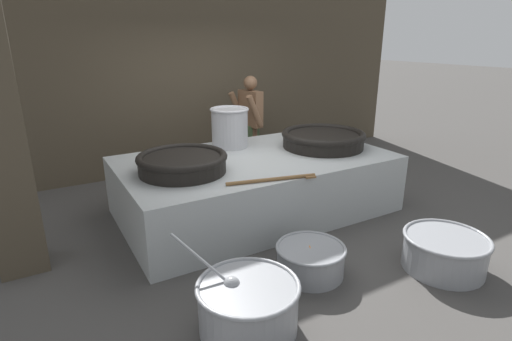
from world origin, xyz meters
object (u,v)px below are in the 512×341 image
object	(u,v)px
prep_bowl_vegetables	(248,304)
giant_wok_far	(323,139)
giant_wok_near	(182,162)
prep_bowl_meat	(445,251)
stock_pot	(230,127)
prep_bowl_extra	(310,259)
cook	(250,121)

from	to	relation	value
prep_bowl_vegetables	giant_wok_far	bearing A→B (deg)	40.09
giant_wok_near	prep_bowl_meat	size ratio (longest dim) A/B	1.24
stock_pot	prep_bowl_meat	xyz separation A→B (m)	(0.98, -2.82, -0.84)
prep_bowl_extra	stock_pot	bearing A→B (deg)	83.82
giant_wok_near	prep_bowl_extra	distance (m)	1.80
giant_wok_far	stock_pot	size ratio (longest dim) A/B	2.13
prep_bowl_vegetables	prep_bowl_extra	size ratio (longest dim) A/B	1.33
giant_wok_near	prep_bowl_meat	bearing A→B (deg)	-46.57
prep_bowl_vegetables	prep_bowl_meat	size ratio (longest dim) A/B	1.11
stock_pot	cook	xyz separation A→B (m)	(0.81, 0.87, -0.16)
cook	giant_wok_far	bearing A→B (deg)	92.71
giant_wok_far	prep_bowl_meat	bearing A→B (deg)	-93.64
giant_wok_far	cook	world-z (taller)	cook
giant_wok_near	prep_bowl_meat	world-z (taller)	giant_wok_near
prep_bowl_vegetables	prep_bowl_meat	bearing A→B (deg)	-5.98
prep_bowl_meat	cook	bearing A→B (deg)	92.64
stock_pot	prep_bowl_meat	size ratio (longest dim) A/B	0.66
giant_wok_far	prep_bowl_meat	size ratio (longest dim) A/B	1.40
giant_wok_near	prep_bowl_meat	xyz separation A→B (m)	(1.96, -2.08, -0.68)
giant_wok_far	prep_bowl_extra	bearing A→B (deg)	-131.55
giant_wok_near	cook	size ratio (longest dim) A/B	0.63
cook	prep_bowl_extra	distance (m)	3.34
giant_wok_near	prep_bowl_vegetables	bearing A→B (deg)	-95.29
prep_bowl_vegetables	stock_pot	bearing A→B (deg)	66.09
cook	prep_bowl_meat	bearing A→B (deg)	84.21
prep_bowl_meat	prep_bowl_extra	size ratio (longest dim) A/B	1.20
stock_pot	cook	distance (m)	1.20
giant_wok_far	cook	bearing A→B (deg)	101.14
cook	prep_bowl_extra	bearing A→B (deg)	62.74
stock_pot	cook	size ratio (longest dim) A/B	0.33
giant_wok_near	prep_bowl_vegetables	distance (m)	1.97
giant_wok_near	prep_bowl_vegetables	world-z (taller)	giant_wok_near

